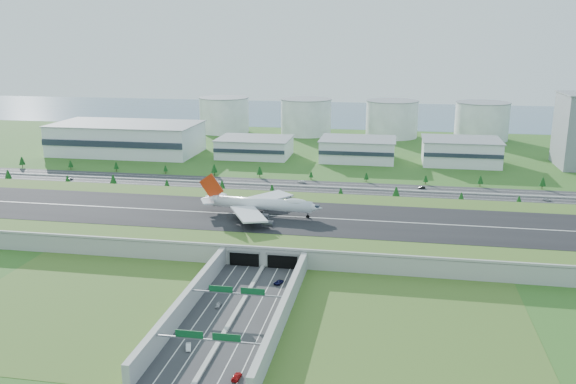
% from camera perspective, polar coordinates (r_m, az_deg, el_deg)
% --- Properties ---
extents(ground, '(1200.00, 1200.00, 0.00)m').
position_cam_1_polar(ground, '(314.93, -0.36, -3.71)').
color(ground, '#305A1C').
rests_on(ground, ground).
extents(airfield_deck, '(520.00, 100.00, 9.20)m').
position_cam_1_polar(airfield_deck, '(313.58, -0.36, -3.00)').
color(airfield_deck, '#979892').
rests_on(airfield_deck, ground).
extents(underpass_road, '(38.80, 120.40, 8.00)m').
position_cam_1_polar(underpass_road, '(223.53, -5.09, -10.79)').
color(underpass_road, '#28282B').
rests_on(underpass_road, ground).
extents(sign_gantry_near, '(38.70, 0.70, 9.80)m').
position_cam_1_polar(sign_gantry_near, '(225.88, -4.81, -9.51)').
color(sign_gantry_near, gray).
rests_on(sign_gantry_near, ground).
extents(sign_gantry_far, '(38.70, 0.70, 9.80)m').
position_cam_1_polar(sign_gantry_far, '(195.78, -7.50, -13.61)').
color(sign_gantry_far, gray).
rests_on(sign_gantry_far, ground).
extents(north_expressway, '(560.00, 36.00, 0.12)m').
position_cam_1_polar(north_expressway, '(405.01, 2.09, 0.47)').
color(north_expressway, '#28282B').
rests_on(north_expressway, ground).
extents(tree_row, '(504.03, 48.68, 8.37)m').
position_cam_1_polar(tree_row, '(403.31, 2.65, 1.08)').
color(tree_row, '#3D2819').
rests_on(tree_row, ground).
extents(hangar_west, '(120.00, 60.00, 25.00)m').
position_cam_1_polar(hangar_west, '(535.97, -14.84, 4.85)').
color(hangar_west, white).
rests_on(hangar_west, ground).
extents(hangar_mid_a, '(58.00, 42.00, 15.00)m').
position_cam_1_polar(hangar_mid_a, '(505.64, -3.14, 4.18)').
color(hangar_mid_a, white).
rests_on(hangar_mid_a, ground).
extents(hangar_mid_b, '(58.00, 42.00, 17.00)m').
position_cam_1_polar(hangar_mid_b, '(493.19, 6.54, 3.96)').
color(hangar_mid_b, white).
rests_on(hangar_mid_b, ground).
extents(hangar_mid_c, '(58.00, 42.00, 19.00)m').
position_cam_1_polar(hangar_mid_c, '(494.70, 15.85, 3.64)').
color(hangar_mid_c, white).
rests_on(hangar_mid_c, ground).
extents(fuel_tank_a, '(50.00, 50.00, 35.00)m').
position_cam_1_polar(fuel_tank_a, '(633.88, -5.98, 7.17)').
color(fuel_tank_a, silver).
rests_on(fuel_tank_a, ground).
extents(fuel_tank_b, '(50.00, 50.00, 35.00)m').
position_cam_1_polar(fuel_tank_b, '(615.92, 1.70, 7.02)').
color(fuel_tank_b, silver).
rests_on(fuel_tank_b, ground).
extents(fuel_tank_c, '(50.00, 50.00, 35.00)m').
position_cam_1_polar(fuel_tank_c, '(609.40, 9.68, 6.74)').
color(fuel_tank_c, silver).
rests_on(fuel_tank_c, ground).
extents(fuel_tank_d, '(50.00, 50.00, 35.00)m').
position_cam_1_polar(fuel_tank_d, '(614.67, 17.67, 6.33)').
color(fuel_tank_d, silver).
rests_on(fuel_tank_d, ground).
extents(bay_water, '(1200.00, 260.00, 0.06)m').
position_cam_1_polar(bay_water, '(782.11, 6.10, 7.29)').
color(bay_water, '#3E5D77').
rests_on(bay_water, ground).
extents(boeing_747, '(66.37, 62.54, 20.51)m').
position_cam_1_polar(boeing_747, '(314.77, -2.57, -1.10)').
color(boeing_747, silver).
rests_on(boeing_747, airfield_deck).
extents(car_0, '(1.87, 4.41, 1.49)m').
position_cam_1_polar(car_0, '(232.81, -6.55, -10.44)').
color(car_0, '#AFAFB4').
rests_on(car_0, ground).
extents(car_1, '(3.01, 4.93, 1.53)m').
position_cam_1_polar(car_1, '(205.83, -9.30, -14.10)').
color(car_1, white).
rests_on(car_1, ground).
extents(car_2, '(4.12, 5.86, 1.48)m').
position_cam_1_polar(car_2, '(251.06, -0.84, -8.42)').
color(car_2, '#0A0D36').
rests_on(car_2, ground).
extents(car_3, '(2.54, 5.41, 1.52)m').
position_cam_1_polar(car_3, '(188.67, -4.84, -16.82)').
color(car_3, '#AA0F10').
rests_on(car_3, ground).
extents(car_4, '(4.29, 2.53, 1.37)m').
position_cam_1_polar(car_4, '(450.42, -19.70, 1.16)').
color(car_4, slate).
rests_on(car_4, ground).
extents(car_5, '(4.92, 2.52, 1.55)m').
position_cam_1_polar(car_5, '(409.50, 12.39, 0.41)').
color(car_5, black).
rests_on(car_5, ground).
extents(car_6, '(5.70, 3.25, 1.50)m').
position_cam_1_polar(car_6, '(403.37, 23.09, -0.66)').
color(car_6, silver).
rests_on(car_6, ground).
extents(car_7, '(6.36, 3.96, 1.72)m').
position_cam_1_polar(car_7, '(416.01, 1.26, 0.99)').
color(car_7, white).
rests_on(car_7, ground).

